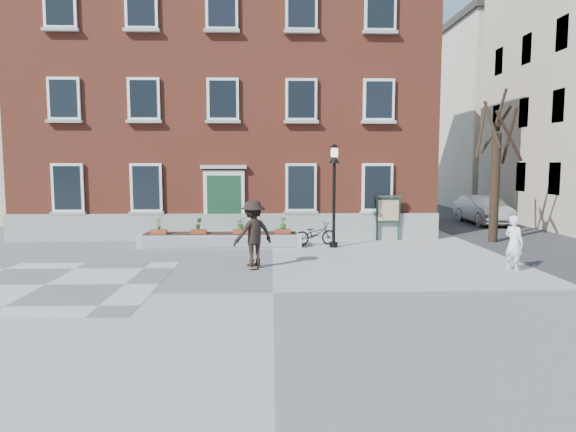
{
  "coord_description": "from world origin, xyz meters",
  "views": [
    {
      "loc": [
        -0.04,
        -12.43,
        3.18
      ],
      "look_at": [
        0.5,
        4.0,
        1.5
      ],
      "focal_mm": 32.0,
      "sensor_mm": 36.0,
      "label": 1
    }
  ],
  "objects_px": {
    "parked_car": "(483,210)",
    "lamp_post": "(334,181)",
    "bystander": "(514,243)",
    "bicycle": "(315,234)",
    "notice_board": "(388,210)",
    "skateboarder": "(253,233)"
  },
  "relations": [
    {
      "from": "notice_board",
      "to": "skateboarder",
      "type": "bearing_deg",
      "value": -134.16
    },
    {
      "from": "lamp_post",
      "to": "notice_board",
      "type": "height_order",
      "value": "lamp_post"
    },
    {
      "from": "parked_car",
      "to": "bystander",
      "type": "relative_size",
      "value": 2.77
    },
    {
      "from": "bystander",
      "to": "skateboarder",
      "type": "relative_size",
      "value": 0.79
    },
    {
      "from": "parked_car",
      "to": "bystander",
      "type": "bearing_deg",
      "value": -108.52
    },
    {
      "from": "skateboarder",
      "to": "bystander",
      "type": "bearing_deg",
      "value": -4.36
    },
    {
      "from": "bystander",
      "to": "lamp_post",
      "type": "height_order",
      "value": "lamp_post"
    },
    {
      "from": "bystander",
      "to": "lamp_post",
      "type": "distance_m",
      "value": 6.79
    },
    {
      "from": "parked_car",
      "to": "notice_board",
      "type": "relative_size",
      "value": 2.44
    },
    {
      "from": "bystander",
      "to": "notice_board",
      "type": "relative_size",
      "value": 0.88
    },
    {
      "from": "bicycle",
      "to": "notice_board",
      "type": "distance_m",
      "value": 3.47
    },
    {
      "from": "bystander",
      "to": "skateboarder",
      "type": "bearing_deg",
      "value": 59.02
    },
    {
      "from": "bicycle",
      "to": "bystander",
      "type": "relative_size",
      "value": 1.03
    },
    {
      "from": "parked_car",
      "to": "lamp_post",
      "type": "bearing_deg",
      "value": -140.21
    },
    {
      "from": "lamp_post",
      "to": "skateboarder",
      "type": "distance_m",
      "value": 5.04
    },
    {
      "from": "lamp_post",
      "to": "skateboarder",
      "type": "relative_size",
      "value": 1.89
    },
    {
      "from": "parked_car",
      "to": "bicycle",
      "type": "bearing_deg",
      "value": -144.15
    },
    {
      "from": "bicycle",
      "to": "lamp_post",
      "type": "distance_m",
      "value": 2.25
    },
    {
      "from": "parked_car",
      "to": "lamp_post",
      "type": "xyz_separation_m",
      "value": [
        -8.83,
        -7.31,
        1.79
      ]
    },
    {
      "from": "parked_car",
      "to": "skateboarder",
      "type": "bearing_deg",
      "value": -136.38
    },
    {
      "from": "lamp_post",
      "to": "skateboarder",
      "type": "height_order",
      "value": "lamp_post"
    },
    {
      "from": "parked_car",
      "to": "notice_board",
      "type": "height_order",
      "value": "notice_board"
    }
  ]
}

